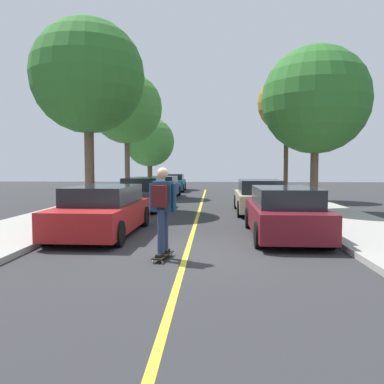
{
  "coord_description": "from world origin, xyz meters",
  "views": [
    {
      "loc": [
        0.57,
        -8.9,
        1.94
      ],
      "look_at": [
        -0.14,
        4.77,
        1.05
      ],
      "focal_mm": 37.07,
      "sensor_mm": 36.0,
      "label": 1
    }
  ],
  "objects_px": {
    "parked_car_left_far": "(163,187)",
    "parked_car_left_farthest": "(172,183)",
    "street_tree_right_nearest": "(316,100)",
    "street_tree_left_near": "(127,108)",
    "street_tree_left_nearest": "(88,77)",
    "skateboarder": "(162,205)",
    "parked_car_right_nearest": "(284,213)",
    "parked_car_left_near": "(144,194)",
    "parked_car_left_nearest": "(103,211)",
    "street_tree_left_far": "(150,142)",
    "parked_car_right_near": "(259,197)",
    "street_tree_right_near": "(287,103)",
    "skateboard": "(163,255)"
  },
  "relations": [
    {
      "from": "parked_car_right_near",
      "to": "street_tree_left_near",
      "type": "height_order",
      "value": "street_tree_left_near"
    },
    {
      "from": "parked_car_right_near",
      "to": "parked_car_left_nearest",
      "type": "bearing_deg",
      "value": -132.69
    },
    {
      "from": "street_tree_left_far",
      "to": "street_tree_right_nearest",
      "type": "bearing_deg",
      "value": -60.78
    },
    {
      "from": "parked_car_left_nearest",
      "to": "skateboarder",
      "type": "xyz_separation_m",
      "value": [
        2.06,
        -2.95,
        0.46
      ]
    },
    {
      "from": "parked_car_right_near",
      "to": "parked_car_left_near",
      "type": "bearing_deg",
      "value": 166.73
    },
    {
      "from": "parked_car_right_near",
      "to": "street_tree_left_nearest",
      "type": "distance_m",
      "value": 8.81
    },
    {
      "from": "street_tree_right_nearest",
      "to": "parked_car_left_far",
      "type": "bearing_deg",
      "value": 131.54
    },
    {
      "from": "parked_car_left_near",
      "to": "street_tree_right_near",
      "type": "xyz_separation_m",
      "value": [
        7.23,
        4.94,
        4.74
      ]
    },
    {
      "from": "parked_car_left_nearest",
      "to": "street_tree_left_near",
      "type": "distance_m",
      "value": 14.3
    },
    {
      "from": "parked_car_left_far",
      "to": "street_tree_left_nearest",
      "type": "height_order",
      "value": "street_tree_left_nearest"
    },
    {
      "from": "street_tree_right_nearest",
      "to": "parked_car_left_farthest",
      "type": "bearing_deg",
      "value": 117.23
    },
    {
      "from": "parked_car_left_near",
      "to": "parked_car_left_farthest",
      "type": "xyz_separation_m",
      "value": [
        -0.0,
        12.69,
        -0.04
      ]
    },
    {
      "from": "parked_car_left_far",
      "to": "parked_car_left_near",
      "type": "bearing_deg",
      "value": -89.99
    },
    {
      "from": "street_tree_left_far",
      "to": "street_tree_right_near",
      "type": "distance_m",
      "value": 14.19
    },
    {
      "from": "parked_car_right_nearest",
      "to": "street_tree_left_near",
      "type": "xyz_separation_m",
      "value": [
        -7.23,
        13.47,
        4.81
      ]
    },
    {
      "from": "street_tree_right_nearest",
      "to": "skateboard",
      "type": "xyz_separation_m",
      "value": [
        -5.15,
        -8.23,
        -4.5
      ]
    },
    {
      "from": "parked_car_left_farthest",
      "to": "parked_car_left_nearest",
      "type": "bearing_deg",
      "value": -90.0
    },
    {
      "from": "parked_car_left_farthest",
      "to": "street_tree_right_near",
      "type": "xyz_separation_m",
      "value": [
        7.23,
        -7.75,
        4.78
      ]
    },
    {
      "from": "parked_car_left_near",
      "to": "street_tree_right_nearest",
      "type": "distance_m",
      "value": 8.32
    },
    {
      "from": "street_tree_right_nearest",
      "to": "parked_car_left_near",
      "type": "bearing_deg",
      "value": 169.42
    },
    {
      "from": "street_tree_left_near",
      "to": "parked_car_left_far",
      "type": "bearing_deg",
      "value": 4.76
    },
    {
      "from": "parked_car_left_far",
      "to": "parked_car_left_farthest",
      "type": "bearing_deg",
      "value": 90.0
    },
    {
      "from": "parked_car_left_far",
      "to": "skateboard",
      "type": "distance_m",
      "value": 16.53
    },
    {
      "from": "parked_car_left_far",
      "to": "parked_car_left_farthest",
      "type": "height_order",
      "value": "parked_car_left_farthest"
    },
    {
      "from": "parked_car_left_far",
      "to": "skateboard",
      "type": "relative_size",
      "value": 5.02
    },
    {
      "from": "street_tree_left_near",
      "to": "street_tree_right_near",
      "type": "height_order",
      "value": "street_tree_left_near"
    },
    {
      "from": "parked_car_left_nearest",
      "to": "parked_car_left_farthest",
      "type": "height_order",
      "value": "parked_car_left_nearest"
    },
    {
      "from": "parked_car_left_nearest",
      "to": "street_tree_right_nearest",
      "type": "distance_m",
      "value": 9.78
    },
    {
      "from": "parked_car_left_near",
      "to": "skateboard",
      "type": "xyz_separation_m",
      "value": [
        2.07,
        -9.58,
        -0.61
      ]
    },
    {
      "from": "parked_car_left_farthest",
      "to": "skateboard",
      "type": "xyz_separation_m",
      "value": [
        2.07,
        -22.27,
        -0.57
      ]
    },
    {
      "from": "parked_car_left_nearest",
      "to": "street_tree_left_far",
      "type": "xyz_separation_m",
      "value": [
        -2.18,
        22.13,
        3.28
      ]
    },
    {
      "from": "parked_car_left_far",
      "to": "street_tree_right_nearest",
      "type": "height_order",
      "value": "street_tree_right_nearest"
    },
    {
      "from": "parked_car_left_nearest",
      "to": "parked_car_right_near",
      "type": "xyz_separation_m",
      "value": [
        5.05,
        5.47,
        -0.01
      ]
    },
    {
      "from": "parked_car_left_farthest",
      "to": "parked_car_right_near",
      "type": "xyz_separation_m",
      "value": [
        5.05,
        -13.88,
        0.01
      ]
    },
    {
      "from": "parked_car_right_nearest",
      "to": "skateboarder",
      "type": "distance_m",
      "value": 4.1
    },
    {
      "from": "parked_car_left_farthest",
      "to": "street_tree_left_nearest",
      "type": "bearing_deg",
      "value": -99.08
    },
    {
      "from": "parked_car_left_nearest",
      "to": "street_tree_left_far",
      "type": "height_order",
      "value": "street_tree_left_far"
    },
    {
      "from": "parked_car_left_farthest",
      "to": "skateboarder",
      "type": "bearing_deg",
      "value": -84.71
    },
    {
      "from": "parked_car_left_nearest",
      "to": "street_tree_left_near",
      "type": "relative_size",
      "value": 0.63
    },
    {
      "from": "street_tree_left_near",
      "to": "parked_car_right_near",
      "type": "bearing_deg",
      "value": -47.25
    },
    {
      "from": "street_tree_right_near",
      "to": "skateboarder",
      "type": "distance_m",
      "value": 16.03
    },
    {
      "from": "parked_car_right_nearest",
      "to": "parked_car_right_near",
      "type": "bearing_deg",
      "value": 90.0
    },
    {
      "from": "parked_car_right_nearest",
      "to": "street_tree_left_nearest",
      "type": "xyz_separation_m",
      "value": [
        -7.23,
        5.92,
        5.04
      ]
    },
    {
      "from": "parked_car_left_nearest",
      "to": "parked_car_right_near",
      "type": "relative_size",
      "value": 1.04
    },
    {
      "from": "street_tree_left_nearest",
      "to": "parked_car_right_near",
      "type": "bearing_deg",
      "value": -2.1
    },
    {
      "from": "skateboard",
      "to": "street_tree_left_near",
      "type": "bearing_deg",
      "value": 104.69
    },
    {
      "from": "parked_car_right_nearest",
      "to": "street_tree_left_near",
      "type": "relative_size",
      "value": 0.6
    },
    {
      "from": "street_tree_right_nearest",
      "to": "skateboard",
      "type": "height_order",
      "value": "street_tree_right_nearest"
    },
    {
      "from": "parked_car_left_near",
      "to": "parked_car_left_farthest",
      "type": "relative_size",
      "value": 1.11
    },
    {
      "from": "street_tree_left_near",
      "to": "street_tree_left_nearest",
      "type": "bearing_deg",
      "value": -90.0
    }
  ]
}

